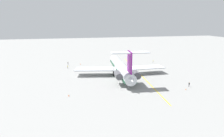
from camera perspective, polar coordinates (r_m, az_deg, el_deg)
ground at (r=91.71m, az=6.68°, el=-1.42°), size 379.52×379.52×0.00m
main_jetliner at (r=86.64m, az=2.70°, el=0.26°), size 46.29×40.97×13.48m
ground_crew_near_nose at (r=102.36m, az=-12.79°, el=0.56°), size 0.40×0.27×1.67m
ground_crew_near_tail at (r=110.30m, az=-12.69°, el=1.55°), size 0.34×0.34×1.76m
ground_crew_portside at (r=78.15m, az=21.54°, el=-4.18°), size 0.41×0.29×1.80m
ground_crew_starboard at (r=116.31m, az=11.87°, el=2.21°), size 0.43×0.27×1.70m
safety_cone_nose at (r=110.29m, az=-9.20°, el=1.27°), size 0.40×0.40×0.55m
safety_cone_wingtip at (r=65.86m, az=-12.46°, el=-7.66°), size 0.40×0.40×0.55m
safety_cone_tail at (r=74.77m, az=20.73°, el=-5.62°), size 0.40×0.40×0.55m
taxiway_centreline at (r=91.54m, az=7.99°, el=-1.48°), size 70.57×7.41×0.01m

